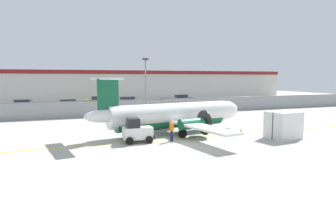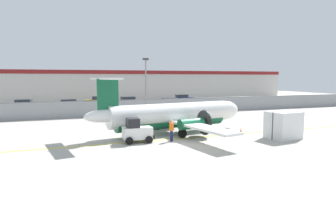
# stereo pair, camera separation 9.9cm
# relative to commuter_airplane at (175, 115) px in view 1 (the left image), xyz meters

# --- Properties ---
(ground_plane) EXTENTS (140.00, 140.00, 0.01)m
(ground_plane) POSITION_rel_commuter_airplane_xyz_m (-0.16, -2.45, -1.60)
(ground_plane) COLOR #ADA89E
(perimeter_fence) EXTENTS (98.00, 0.10, 2.10)m
(perimeter_fence) POSITION_rel_commuter_airplane_xyz_m (-0.16, 13.55, -0.49)
(perimeter_fence) COLOR gray
(perimeter_fence) RESTS_ON ground
(parking_lot_strip) EXTENTS (98.00, 17.00, 0.12)m
(parking_lot_strip) POSITION_rel_commuter_airplane_xyz_m (-0.16, 25.05, -1.54)
(parking_lot_strip) COLOR #38383A
(parking_lot_strip) RESTS_ON ground
(background_building) EXTENTS (91.00, 8.10, 6.50)m
(background_building) POSITION_rel_commuter_airplane_xyz_m (-0.16, 43.54, 1.66)
(background_building) COLOR beige
(background_building) RESTS_ON ground
(commuter_airplane) EXTENTS (15.27, 16.05, 4.92)m
(commuter_airplane) POSITION_rel_commuter_airplane_xyz_m (0.00, 0.00, 0.00)
(commuter_airplane) COLOR white
(commuter_airplane) RESTS_ON ground
(baggage_tug) EXTENTS (2.37, 1.45, 1.88)m
(baggage_tug) POSITION_rel_commuter_airplane_xyz_m (-4.17, -2.63, -0.75)
(baggage_tug) COLOR silver
(baggage_tug) RESTS_ON ground
(ground_crew_worker) EXTENTS (0.47, 0.50, 1.70)m
(ground_crew_worker) POSITION_rel_commuter_airplane_xyz_m (-1.54, -3.17, -0.65)
(ground_crew_worker) COLOR #191E4C
(ground_crew_worker) RESTS_ON ground
(cargo_container) EXTENTS (2.63, 2.28, 2.20)m
(cargo_container) POSITION_rel_commuter_airplane_xyz_m (7.35, -5.36, -0.50)
(cargo_container) COLOR silver
(cargo_container) RESTS_ON ground
(traffic_cone_near_left) EXTENTS (0.36, 0.36, 0.64)m
(traffic_cone_near_left) POSITION_rel_commuter_airplane_xyz_m (-4.37, 0.53, -1.29)
(traffic_cone_near_left) COLOR orange
(traffic_cone_near_left) RESTS_ON ground
(traffic_cone_near_right) EXTENTS (0.36, 0.36, 0.64)m
(traffic_cone_near_right) POSITION_rel_commuter_airplane_xyz_m (5.10, -2.76, -1.29)
(traffic_cone_near_right) COLOR orange
(traffic_cone_near_right) RESTS_ON ground
(parked_car_0) EXTENTS (4.38, 2.42, 1.58)m
(parked_car_0) POSITION_rel_commuter_airplane_xyz_m (-14.51, 25.14, -0.71)
(parked_car_0) COLOR #B28C19
(parked_car_0) RESTS_ON parking_lot_strip
(parked_car_1) EXTENTS (4.27, 2.14, 1.58)m
(parked_car_1) POSITION_rel_commuter_airplane_xyz_m (-7.98, 22.99, -0.71)
(parked_car_1) COLOR #19662D
(parked_car_1) RESTS_ON parking_lot_strip
(parked_car_2) EXTENTS (4.35, 2.32, 1.58)m
(parked_car_2) POSITION_rel_commuter_airplane_xyz_m (-2.94, 28.69, -0.71)
(parked_car_2) COLOR #B28C19
(parked_car_2) RESTS_ON parking_lot_strip
(parked_car_3) EXTENTS (4.29, 2.20, 1.58)m
(parked_car_3) POSITION_rel_commuter_airplane_xyz_m (1.82, 25.67, -0.71)
(parked_car_3) COLOR red
(parked_car_3) RESTS_ON parking_lot_strip
(parked_car_4) EXTENTS (4.20, 2.01, 1.58)m
(parked_car_4) POSITION_rel_commuter_airplane_xyz_m (7.28, 20.60, -0.71)
(parked_car_4) COLOR navy
(parked_car_4) RESTS_ON parking_lot_strip
(parked_car_5) EXTENTS (4.34, 2.31, 1.58)m
(parked_car_5) POSITION_rel_commuter_airplane_xyz_m (13.03, 28.46, -0.71)
(parked_car_5) COLOR navy
(parked_car_5) RESTS_ON parking_lot_strip
(apron_light_pole) EXTENTS (0.70, 0.30, 7.27)m
(apron_light_pole) POSITION_rel_commuter_airplane_xyz_m (0.47, 10.58, 2.70)
(apron_light_pole) COLOR slate
(apron_light_pole) RESTS_ON ground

